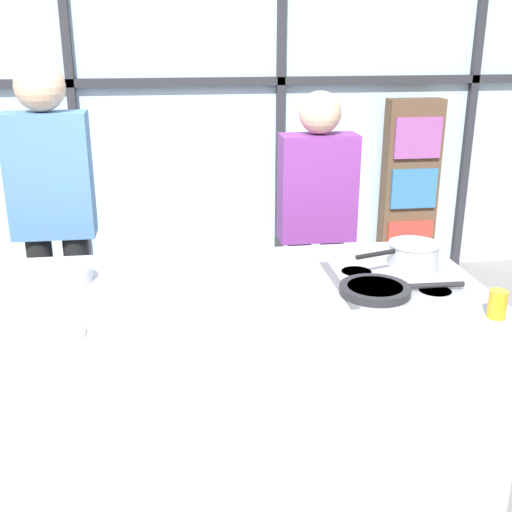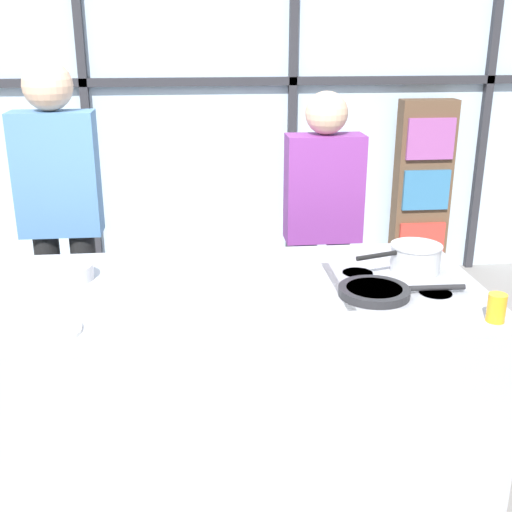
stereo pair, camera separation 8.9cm
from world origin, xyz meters
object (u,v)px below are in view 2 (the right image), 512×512
object	(u,v)px
spectator_far_left	(60,208)
juice_glass_near	(497,308)
frying_pan	(376,291)
spectator_center_left	(323,220)
saucepan	(415,257)
mixing_bowl	(67,271)
white_plate	(45,331)

from	to	relation	value
spectator_far_left	juice_glass_near	world-z (taller)	spectator_far_left
frying_pan	spectator_center_left	bearing A→B (deg)	89.48
saucepan	mixing_bowl	distance (m)	1.47
spectator_center_left	mixing_bowl	world-z (taller)	spectator_center_left
white_plate	saucepan	bearing A→B (deg)	17.20
frying_pan	juice_glass_near	size ratio (longest dim) A/B	4.84
saucepan	mixing_bowl	bearing A→B (deg)	178.03
spectator_far_left	mixing_bowl	bearing A→B (deg)	101.58
spectator_center_left	juice_glass_near	world-z (taller)	spectator_center_left
saucepan	juice_glass_near	size ratio (longest dim) A/B	3.79
spectator_far_left	juice_glass_near	bearing A→B (deg)	142.07
spectator_center_left	saucepan	distance (m)	0.87
frying_pan	saucepan	xyz separation A→B (m)	(0.24, 0.25, 0.04)
saucepan	white_plate	size ratio (longest dim) A/B	1.58
mixing_bowl	saucepan	bearing A→B (deg)	-1.97
juice_glass_near	spectator_center_left	bearing A→B (deg)	104.26
white_plate	spectator_far_left	bearing A→B (deg)	97.53
saucepan	mixing_bowl	world-z (taller)	saucepan
frying_pan	saucepan	world-z (taller)	saucepan
spectator_far_left	white_plate	world-z (taller)	spectator_far_left
spectator_center_left	saucepan	world-z (taller)	spectator_center_left
frying_pan	mixing_bowl	bearing A→B (deg)	166.29
white_plate	mixing_bowl	size ratio (longest dim) A/B	1.15
spectator_far_left	spectator_center_left	bearing A→B (deg)	180.00
saucepan	white_plate	xyz separation A→B (m)	(-1.46, -0.45, -0.06)
spectator_center_left	saucepan	size ratio (longest dim) A/B	4.09
frying_pan	mixing_bowl	world-z (taller)	mixing_bowl
saucepan	juice_glass_near	bearing A→B (deg)	-77.25
spectator_far_left	saucepan	distance (m)	1.83
saucepan	spectator_far_left	bearing A→B (deg)	152.70
saucepan	frying_pan	bearing A→B (deg)	-133.72
spectator_center_left	white_plate	world-z (taller)	spectator_center_left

